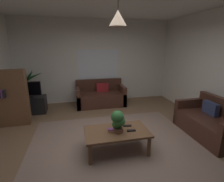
{
  "coord_description": "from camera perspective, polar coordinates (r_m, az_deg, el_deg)",
  "views": [
    {
      "loc": [
        -0.72,
        -2.89,
        1.95
      ],
      "look_at": [
        0.0,
        0.3,
        1.05
      ],
      "focal_mm": 26.77,
      "sensor_mm": 36.0,
      "label": 1
    }
  ],
  "objects": [
    {
      "name": "rug",
      "position": [
        3.4,
        1.96,
        -19.54
      ],
      "size": [
        3.39,
        3.18,
        0.01
      ],
      "primitive_type": "cube",
      "color": "gray",
      "rests_on": "ground"
    },
    {
      "name": "tv",
      "position": [
        5.33,
        -26.85,
        0.47
      ],
      "size": [
        0.72,
        0.16,
        0.45
      ],
      "color": "black",
      "rests_on": "tv_stand"
    },
    {
      "name": "bookshelf_corner",
      "position": [
        4.74,
        -30.94,
        -2.11
      ],
      "size": [
        0.7,
        0.31,
        1.4
      ],
      "color": "brown",
      "rests_on": "ground"
    },
    {
      "name": "coffee_table",
      "position": [
        3.21,
        1.69,
        -14.34
      ],
      "size": [
        1.18,
        0.67,
        0.42
      ],
      "color": "brown",
      "rests_on": "ground"
    },
    {
      "name": "couch_under_window",
      "position": [
        5.63,
        -3.93,
        -1.96
      ],
      "size": [
        1.58,
        0.82,
        0.82
      ],
      "color": "#47281E",
      "rests_on": "ground"
    },
    {
      "name": "tv_stand",
      "position": [
        5.48,
        -26.19,
        -4.33
      ],
      "size": [
        0.9,
        0.44,
        0.5
      ],
      "primitive_type": "cube",
      "color": "black",
      "rests_on": "ground"
    },
    {
      "name": "remote_on_table_0",
      "position": [
        3.34,
        5.25,
        -11.73
      ],
      "size": [
        0.16,
        0.07,
        0.02
      ],
      "primitive_type": "cube",
      "rotation": [
        0.0,
        0.0,
        4.6
      ],
      "color": "black",
      "rests_on": "coffee_table"
    },
    {
      "name": "pendant_lamp",
      "position": [
        2.81,
        2.04,
        23.62
      ],
      "size": [
        0.29,
        0.29,
        0.57
      ],
      "color": "black"
    },
    {
      "name": "window_pane",
      "position": [
        5.88,
        -4.67,
        9.07
      ],
      "size": [
        1.41,
        0.01,
        1.0
      ],
      "primitive_type": "cube",
      "color": "white"
    },
    {
      "name": "floor",
      "position": [
        3.57,
        1.11,
        -17.94
      ],
      "size": [
        5.22,
        5.78,
        0.02
      ],
      "primitive_type": "cube",
      "color": "brown",
      "rests_on": "ground"
    },
    {
      "name": "remote_on_table_1",
      "position": [
        3.18,
        6.58,
        -13.26
      ],
      "size": [
        0.16,
        0.07,
        0.02
      ],
      "primitive_type": "cube",
      "rotation": [
        0.0,
        0.0,
        1.46
      ],
      "color": "black",
      "rests_on": "coffee_table"
    },
    {
      "name": "wall_back",
      "position": [
        5.89,
        -5.68,
        9.95
      ],
      "size": [
        5.34,
        0.06,
        2.8
      ],
      "primitive_type": "cube",
      "color": "silver",
      "rests_on": "ground"
    },
    {
      "name": "couch_right_side",
      "position": [
        4.34,
        30.52,
        -9.6
      ],
      "size": [
        0.82,
        1.44,
        0.82
      ],
      "rotation": [
        0.0,
        0.0,
        -1.57
      ],
      "color": "#47281E",
      "rests_on": "ground"
    },
    {
      "name": "potted_plant_on_table",
      "position": [
        3.03,
        2.03,
        -10.1
      ],
      "size": [
        0.26,
        0.24,
        0.42
      ],
      "color": "brown",
      "rests_on": "coffee_table"
    },
    {
      "name": "potted_palm_corner",
      "position": [
        5.86,
        -26.52,
        0.21
      ],
      "size": [
        0.9,
        0.82,
        1.31
      ],
      "color": "#4C4C51",
      "rests_on": "ground"
    },
    {
      "name": "book_on_table_0",
      "position": [
        3.16,
        0.08,
        -13.39
      ],
      "size": [
        0.15,
        0.12,
        0.02
      ],
      "primitive_type": "cube",
      "rotation": [
        0.0,
        0.0,
        -0.14
      ],
      "color": "#99663F",
      "rests_on": "coffee_table"
    },
    {
      "name": "book_on_table_1",
      "position": [
        3.16,
        0.09,
        -12.93
      ],
      "size": [
        0.15,
        0.09,
        0.02
      ],
      "primitive_type": "cube",
      "rotation": [
        0.0,
        0.0,
        -0.03
      ],
      "color": "#72387F",
      "rests_on": "coffee_table"
    }
  ]
}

